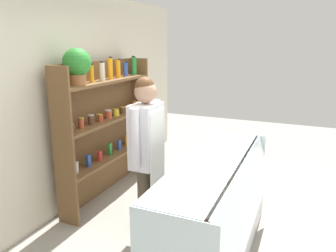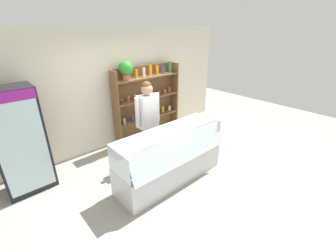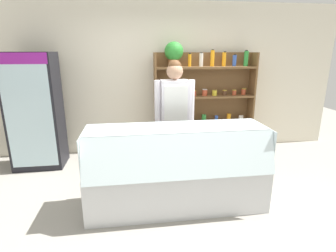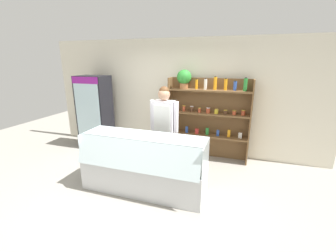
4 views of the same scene
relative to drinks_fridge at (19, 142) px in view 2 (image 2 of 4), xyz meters
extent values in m
plane|color=gray|center=(2.07, -1.45, -0.92)|extent=(12.00, 12.00, 0.00)
cube|color=silver|center=(2.07, 0.53, 0.43)|extent=(6.80, 0.10, 2.70)
cube|color=black|center=(0.00, 0.01, 0.00)|extent=(0.76, 0.55, 1.85)
cube|color=silver|center=(0.00, -0.27, 0.00)|extent=(0.68, 0.01, 1.65)
cube|color=#8C1E8C|center=(0.00, -0.28, 0.83)|extent=(0.72, 0.01, 0.16)
cylinder|color=purple|center=(-0.21, -0.21, -0.57)|extent=(0.06, 0.06, 0.20)
cylinder|color=#3356B2|center=(0.00, -0.21, -0.58)|extent=(0.06, 0.06, 0.18)
cylinder|color=purple|center=(0.21, -0.21, -0.57)|extent=(0.05, 0.05, 0.22)
cylinder|color=red|center=(-0.24, -0.21, -0.09)|extent=(0.06, 0.06, 0.21)
cylinder|color=#9E6623|center=(-0.08, -0.21, -0.10)|extent=(0.05, 0.05, 0.19)
cylinder|color=#2D8C38|center=(0.08, -0.21, -0.12)|extent=(0.07, 0.07, 0.15)
cylinder|color=purple|center=(0.24, -0.21, -0.12)|extent=(0.06, 0.06, 0.15)
cylinder|color=orange|center=(-0.08, -0.21, 0.39)|extent=(0.07, 0.07, 0.19)
cylinder|color=orange|center=(0.08, -0.21, 0.39)|extent=(0.06, 0.06, 0.20)
cylinder|color=orange|center=(0.24, -0.21, 0.36)|extent=(0.06, 0.06, 0.14)
cube|color=brown|center=(2.84, 0.35, -0.01)|extent=(1.82, 0.02, 1.83)
cube|color=brown|center=(1.95, 0.21, -0.01)|extent=(0.03, 0.28, 1.83)
cube|color=brown|center=(3.74, 0.21, -0.01)|extent=(0.03, 0.28, 1.83)
cube|color=brown|center=(2.84, 0.21, -0.37)|extent=(1.76, 0.28, 0.04)
cube|color=brown|center=(2.84, 0.21, 0.14)|extent=(1.76, 0.28, 0.04)
cube|color=brown|center=(2.84, 0.21, 0.65)|extent=(1.76, 0.28, 0.04)
cylinder|color=#996038|center=(2.27, 0.21, 0.73)|extent=(0.19, 0.19, 0.12)
sphere|color=#2A842D|center=(2.27, 0.21, 0.93)|extent=(0.32, 0.32, 0.32)
cylinder|color=orange|center=(2.55, 0.22, 0.78)|extent=(0.06, 0.06, 0.21)
cylinder|color=black|center=(2.55, 0.21, 0.89)|extent=(0.04, 0.04, 0.02)
cylinder|color=silver|center=(2.75, 0.20, 0.78)|extent=(0.07, 0.07, 0.22)
cylinder|color=black|center=(2.75, 0.21, 0.90)|extent=(0.04, 0.04, 0.02)
cylinder|color=orange|center=(2.96, 0.22, 0.81)|extent=(0.07, 0.07, 0.27)
cylinder|color=black|center=(2.96, 0.21, 0.95)|extent=(0.04, 0.04, 0.02)
cylinder|color=orange|center=(3.17, 0.23, 0.79)|extent=(0.07, 0.07, 0.24)
cylinder|color=black|center=(3.17, 0.21, 0.92)|extent=(0.04, 0.04, 0.02)
cylinder|color=#3356B2|center=(3.37, 0.23, 0.77)|extent=(0.07, 0.07, 0.19)
cylinder|color=black|center=(3.37, 0.21, 0.87)|extent=(0.04, 0.04, 0.02)
cylinder|color=#2D8C38|center=(3.57, 0.20, 0.80)|extent=(0.08, 0.08, 0.26)
cylinder|color=black|center=(3.57, 0.21, 0.94)|extent=(0.05, 0.05, 0.02)
cylinder|color=brown|center=(2.09, 0.19, 0.20)|extent=(0.07, 0.07, 0.09)
cylinder|color=gold|center=(2.09, 0.21, 0.25)|extent=(0.07, 0.07, 0.01)
cylinder|color=#BF4C2D|center=(2.28, 0.21, 0.22)|extent=(0.07, 0.07, 0.12)
cylinder|color=gold|center=(2.28, 0.21, 0.28)|extent=(0.07, 0.07, 0.01)
cylinder|color=brown|center=(2.47, 0.21, 0.22)|extent=(0.08, 0.08, 0.12)
cylinder|color=silver|center=(2.47, 0.21, 0.28)|extent=(0.08, 0.08, 0.01)
cylinder|color=#BF4C2D|center=(2.65, 0.19, 0.20)|extent=(0.07, 0.07, 0.09)
cylinder|color=gold|center=(2.65, 0.21, 0.25)|extent=(0.07, 0.07, 0.01)
cylinder|color=#BF4C2D|center=(2.84, 0.20, 0.21)|extent=(0.09, 0.09, 0.11)
cylinder|color=silver|center=(2.84, 0.21, 0.27)|extent=(0.09, 0.09, 0.01)
cylinder|color=yellow|center=(3.02, 0.19, 0.20)|extent=(0.09, 0.09, 0.09)
cylinder|color=gold|center=(3.02, 0.21, 0.25)|extent=(0.09, 0.09, 0.01)
cylinder|color=brown|center=(3.21, 0.21, 0.20)|extent=(0.08, 0.08, 0.08)
cylinder|color=gold|center=(3.21, 0.21, 0.25)|extent=(0.08, 0.08, 0.01)
cylinder|color=#BF4C2D|center=(3.40, 0.20, 0.20)|extent=(0.07, 0.07, 0.08)
cylinder|color=gold|center=(3.40, 0.21, 0.25)|extent=(0.07, 0.07, 0.01)
cylinder|color=#BF4C2D|center=(3.58, 0.22, 0.21)|extent=(0.08, 0.08, 0.10)
cylinder|color=gold|center=(3.58, 0.21, 0.27)|extent=(0.08, 0.08, 0.01)
cube|color=silver|center=(2.13, 0.21, -0.28)|extent=(0.06, 0.04, 0.14)
cube|color=#3356B2|center=(2.36, 0.21, -0.28)|extent=(0.06, 0.04, 0.15)
cube|color=red|center=(2.60, 0.21, -0.29)|extent=(0.08, 0.05, 0.12)
cube|color=#2D8C38|center=(2.84, 0.21, -0.27)|extent=(0.07, 0.05, 0.16)
cube|color=#3356B2|center=(3.08, 0.21, -0.29)|extent=(0.06, 0.04, 0.14)
cube|color=orange|center=(3.32, 0.21, -0.27)|extent=(0.06, 0.05, 0.16)
cube|color=silver|center=(3.56, 0.21, -0.29)|extent=(0.08, 0.05, 0.12)
cube|color=silver|center=(2.04, -1.50, -0.65)|extent=(2.13, 0.67, 0.55)
cube|color=white|center=(2.04, -1.50, -0.35)|extent=(2.07, 0.61, 0.03)
cube|color=silver|center=(2.04, -1.81, -0.15)|extent=(2.09, 0.16, 0.47)
cube|color=silver|center=(2.04, -1.45, 0.08)|extent=(2.09, 0.51, 0.01)
cube|color=silver|center=(0.99, -1.50, -0.15)|extent=(0.01, 0.63, 0.45)
cube|color=silver|center=(3.09, -1.50, -0.15)|extent=(0.01, 0.63, 0.45)
cube|color=beige|center=(1.20, -1.42, -0.32)|extent=(0.16, 0.14, 0.04)
cube|color=white|center=(1.20, -1.62, -0.31)|extent=(0.05, 0.03, 0.02)
cube|color=tan|center=(1.54, -1.42, -0.32)|extent=(0.16, 0.14, 0.04)
cube|color=white|center=(1.54, -1.62, -0.31)|extent=(0.05, 0.03, 0.02)
cube|color=tan|center=(1.87, -1.42, -0.32)|extent=(0.17, 0.11, 0.04)
cube|color=white|center=(1.87, -1.62, -0.31)|extent=(0.05, 0.03, 0.02)
cube|color=beige|center=(2.21, -1.42, -0.31)|extent=(0.17, 0.12, 0.05)
cube|color=white|center=(2.21, -1.62, -0.31)|extent=(0.05, 0.03, 0.02)
cube|color=tan|center=(2.54, -1.42, -0.31)|extent=(0.16, 0.13, 0.05)
cube|color=white|center=(2.54, -1.62, -0.31)|extent=(0.05, 0.03, 0.02)
cube|color=beige|center=(2.87, -1.42, -0.31)|extent=(0.16, 0.14, 0.05)
cube|color=white|center=(2.87, -1.62, -0.31)|extent=(0.05, 0.03, 0.02)
cylinder|color=tan|center=(1.16, -1.60, -0.27)|extent=(0.18, 0.15, 0.15)
cylinder|color=#A35B4C|center=(1.38, -1.60, -0.26)|extent=(0.20, 0.18, 0.16)
cylinder|color=white|center=(2.57, -1.58, -0.22)|extent=(0.07, 0.07, 0.24)
cylinder|color=white|center=(2.67, -1.58, -0.24)|extent=(0.07, 0.07, 0.20)
cylinder|color=#4C4233|center=(2.05, -0.73, -0.52)|extent=(0.13, 0.13, 0.80)
cylinder|color=#4C4233|center=(2.22, -0.73, -0.52)|extent=(0.13, 0.13, 0.80)
cube|color=white|center=(2.14, -0.73, 0.21)|extent=(0.39, 0.24, 0.66)
cube|color=white|center=(2.14, -0.85, -0.14)|extent=(0.32, 0.01, 1.24)
cylinder|color=white|center=(1.89, -0.73, 0.25)|extent=(0.09, 0.09, 0.60)
cylinder|color=white|center=(2.38, -0.73, 0.25)|extent=(0.09, 0.09, 0.60)
sphere|color=tan|center=(2.14, -0.73, 0.66)|extent=(0.23, 0.23, 0.23)
sphere|color=brown|center=(2.14, -0.72, 0.72)|extent=(0.19, 0.19, 0.19)
camera|label=1|loc=(-0.75, -2.21, 1.15)|focal=35.00mm
camera|label=2|loc=(-0.36, -4.12, 1.76)|focal=24.00mm
camera|label=3|loc=(1.53, -4.34, 0.93)|focal=28.00mm
camera|label=4|loc=(3.57, -4.69, 1.29)|focal=24.00mm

